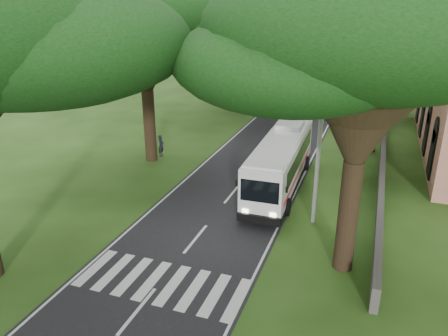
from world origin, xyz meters
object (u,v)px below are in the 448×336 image
pole_near (319,152)px  distant_car_b (309,72)px  coach_bus (281,161)px  pedestrian (161,146)px  pole_mid (350,86)px  pole_far (362,59)px  distant_car_a (289,89)px

pole_near → distant_car_b: 50.27m
coach_bus → pedestrian: bearing=162.9°
pole_mid → pedestrian: (-13.19, -12.94, -3.32)m
pole_near → distant_car_b: size_ratio=1.87×
pole_mid → coach_bus: bearing=-100.3°
pole_mid → coach_bus: (-2.87, -15.83, -2.33)m
pole_mid → pole_far: same height
pole_mid → pedestrian: bearing=-135.6°
pole_far → distant_car_a: pole_far is taller
distant_car_a → pedestrian: (-4.69, -27.18, 0.20)m
pole_near → pole_far: same height
coach_bus → pole_far: bearing=84.0°
pole_mid → pedestrian: pole_mid is taller
pole_near → distant_car_a: size_ratio=2.16×
distant_car_a → pedestrian: size_ratio=2.15×
pole_near → pole_mid: 20.00m
pole_far → distant_car_b: pole_far is taller
pole_far → coach_bus: (-2.87, -35.83, -2.33)m
pole_mid → pole_far: 20.00m
coach_bus → pedestrian: coach_bus is taller
pedestrian → pole_mid: bearing=-51.3°
coach_bus → pedestrian: 10.77m
pole_near → coach_bus: bearing=124.5°
pole_mid → distant_car_b: pole_mid is taller
pole_far → distant_car_a: 10.85m
pole_mid → distant_car_a: pole_mid is taller
pole_far → coach_bus: size_ratio=0.68×
pole_near → pole_mid: same height
pole_near → pole_far: (0.00, 40.00, 0.00)m
pole_near → pole_mid: bearing=90.0°
coach_bus → distant_car_a: 30.62m
pole_mid → distant_car_b: (-8.44, 29.44, -3.44)m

